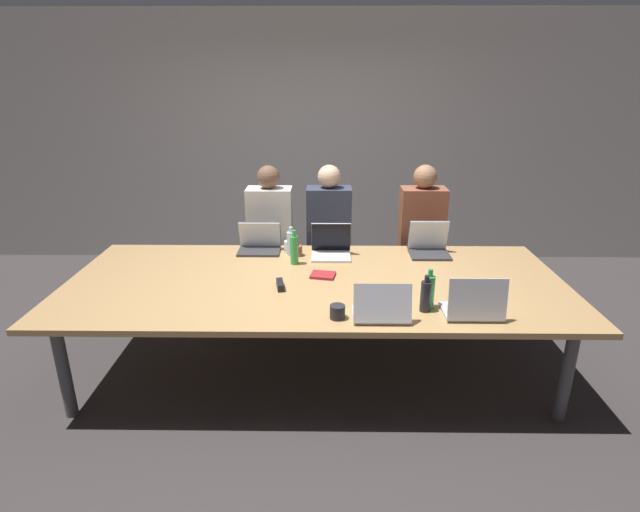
# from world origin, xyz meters

# --- Properties ---
(ground_plane) EXTENTS (24.00, 24.00, 0.00)m
(ground_plane) POSITION_xyz_m (0.00, 0.00, 0.00)
(ground_plane) COLOR #383333
(curtain_wall) EXTENTS (12.00, 0.06, 2.80)m
(curtain_wall) POSITION_xyz_m (0.00, 2.52, 1.40)
(curtain_wall) COLOR #BCB7B2
(curtain_wall) RESTS_ON ground_plane
(conference_table) EXTENTS (3.58, 1.54, 0.73)m
(conference_table) POSITION_xyz_m (0.00, 0.00, 0.68)
(conference_table) COLOR tan
(conference_table) RESTS_ON ground_plane
(laptop_far_right) EXTENTS (0.33, 0.27, 0.28)m
(laptop_far_right) POSITION_xyz_m (0.92, 0.58, 0.81)
(laptop_far_right) COLOR #333338
(laptop_far_right) RESTS_ON conference_table
(person_far_right) EXTENTS (0.40, 0.24, 1.39)m
(person_far_right) POSITION_xyz_m (0.94, 1.04, 0.67)
(person_far_right) COLOR #2D2D38
(person_far_right) RESTS_ON ground_plane
(laptop_far_center) EXTENTS (0.32, 0.27, 0.27)m
(laptop_far_center) POSITION_xyz_m (0.12, 0.52, 0.81)
(laptop_far_center) COLOR silver
(laptop_far_center) RESTS_ON conference_table
(person_far_center) EXTENTS (0.40, 0.24, 1.38)m
(person_far_center) POSITION_xyz_m (0.10, 1.04, 0.67)
(person_far_center) COLOR #2D2D38
(person_far_center) RESTS_ON ground_plane
(cup_far_center) EXTENTS (0.08, 0.08, 0.09)m
(cup_far_center) POSITION_xyz_m (-0.16, 0.52, 0.77)
(cup_far_center) COLOR brown
(cup_far_center) RESTS_ON conference_table
(bottle_far_center) EXTENTS (0.06, 0.06, 0.28)m
(bottle_far_center) POSITION_xyz_m (-0.17, 0.33, 0.85)
(bottle_far_center) COLOR green
(bottle_far_center) RESTS_ON conference_table
(laptop_near_right) EXTENTS (0.35, 0.27, 0.28)m
(laptop_near_right) POSITION_xyz_m (0.97, -0.57, 0.81)
(laptop_near_right) COLOR #B7B7BC
(laptop_near_right) RESTS_ON conference_table
(bottle_near_right) EXTENTS (0.07, 0.07, 0.26)m
(bottle_near_right) POSITION_xyz_m (0.73, -0.44, 0.84)
(bottle_near_right) COLOR green
(bottle_near_right) RESTS_ON conference_table
(laptop_far_midleft) EXTENTS (0.35, 0.24, 0.25)m
(laptop_far_midleft) POSITION_xyz_m (-0.48, 0.63, 0.80)
(laptop_far_midleft) COLOR #333338
(laptop_far_midleft) RESTS_ON conference_table
(person_far_midleft) EXTENTS (0.40, 0.24, 1.38)m
(person_far_midleft) POSITION_xyz_m (-0.43, 1.01, 0.67)
(person_far_midleft) COLOR #2D2D38
(person_far_midleft) RESTS_ON ground_plane
(cup_far_midleft) EXTENTS (0.07, 0.07, 0.10)m
(cup_far_midleft) POSITION_xyz_m (-0.24, 0.58, 0.78)
(cup_far_midleft) COLOR white
(cup_far_midleft) RESTS_ON conference_table
(bottle_far_midleft) EXTENTS (0.07, 0.07, 0.24)m
(bottle_far_midleft) POSITION_xyz_m (-0.21, 0.53, 0.83)
(bottle_far_midleft) COLOR #ADD1E0
(bottle_far_midleft) RESTS_ON conference_table
(laptop_near_midright) EXTENTS (0.34, 0.25, 0.25)m
(laptop_near_midright) POSITION_xyz_m (0.41, -0.61, 0.80)
(laptop_near_midright) COLOR #B7B7BC
(laptop_near_midright) RESTS_ON conference_table
(cup_near_midright) EXTENTS (0.09, 0.09, 0.09)m
(cup_near_midright) POSITION_xyz_m (0.15, -0.59, 0.77)
(cup_near_midright) COLOR #232328
(cup_near_midright) RESTS_ON conference_table
(bottle_near_midright) EXTENTS (0.07, 0.07, 0.24)m
(bottle_near_midright) POSITION_xyz_m (0.70, -0.48, 0.83)
(bottle_near_midright) COLOR black
(bottle_near_midright) RESTS_ON conference_table
(stapler) EXTENTS (0.07, 0.16, 0.05)m
(stapler) POSITION_xyz_m (-0.24, -0.15, 0.76)
(stapler) COLOR black
(stapler) RESTS_ON conference_table
(notebook) EXTENTS (0.20, 0.17, 0.02)m
(notebook) POSITION_xyz_m (0.05, 0.07, 0.74)
(notebook) COLOR maroon
(notebook) RESTS_ON conference_table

